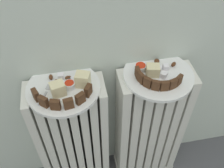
# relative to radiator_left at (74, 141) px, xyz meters

# --- Properties ---
(radiator_left) EXTENTS (0.30, 0.13, 0.67)m
(radiator_left) POSITION_rel_radiator_left_xyz_m (0.00, 0.00, 0.00)
(radiator_left) COLOR silver
(radiator_left) RESTS_ON ground_plane
(radiator_right) EXTENTS (0.30, 0.13, 0.67)m
(radiator_right) POSITION_rel_radiator_left_xyz_m (0.34, 0.00, -0.00)
(radiator_right) COLOR silver
(radiator_right) RESTS_ON ground_plane
(plate_left) EXTENTS (0.25, 0.25, 0.01)m
(plate_left) POSITION_rel_radiator_left_xyz_m (0.00, 0.00, 0.34)
(plate_left) COLOR white
(plate_left) RESTS_ON radiator_left
(plate_right) EXTENTS (0.25, 0.25, 0.01)m
(plate_right) POSITION_rel_radiator_left_xyz_m (0.34, 0.00, 0.34)
(plate_right) COLOR white
(plate_right) RESTS_ON radiator_right
(dark_cake_slice_left_0) EXTENTS (0.03, 0.04, 0.04)m
(dark_cake_slice_left_0) POSITION_rel_radiator_left_xyz_m (-0.09, -0.04, 0.37)
(dark_cake_slice_left_0) COLOR #472B19
(dark_cake_slice_left_0) RESTS_ON plate_left
(dark_cake_slice_left_1) EXTENTS (0.03, 0.03, 0.04)m
(dark_cake_slice_left_1) POSITION_rel_radiator_left_xyz_m (-0.06, -0.07, 0.37)
(dark_cake_slice_left_1) COLOR #472B19
(dark_cake_slice_left_1) RESTS_ON plate_left
(dark_cake_slice_left_2) EXTENTS (0.03, 0.02, 0.04)m
(dark_cake_slice_left_2) POSITION_rel_radiator_left_xyz_m (-0.03, -0.09, 0.37)
(dark_cake_slice_left_2) COLOR #472B19
(dark_cake_slice_left_2) RESTS_ON plate_left
(dark_cake_slice_left_3) EXTENTS (0.03, 0.02, 0.04)m
(dark_cake_slice_left_3) POSITION_rel_radiator_left_xyz_m (0.01, -0.09, 0.37)
(dark_cake_slice_left_3) COLOR #472B19
(dark_cake_slice_left_3) RESTS_ON plate_left
(dark_cake_slice_left_4) EXTENTS (0.03, 0.03, 0.04)m
(dark_cake_slice_left_4) POSITION_rel_radiator_left_xyz_m (0.05, -0.08, 0.37)
(dark_cake_slice_left_4) COLOR #472B19
(dark_cake_slice_left_4) RESTS_ON plate_left
(dark_cake_slice_left_5) EXTENTS (0.03, 0.03, 0.04)m
(dark_cake_slice_left_5) POSITION_rel_radiator_left_xyz_m (0.08, -0.05, 0.37)
(dark_cake_slice_left_5) COLOR #472B19
(dark_cake_slice_left_5) RESTS_ON plate_left
(marble_cake_slice_left_0) EXTENTS (0.05, 0.05, 0.05)m
(marble_cake_slice_left_0) POSITION_rel_radiator_left_xyz_m (-0.02, -0.03, 0.37)
(marble_cake_slice_left_0) COLOR beige
(marble_cake_slice_left_0) RESTS_ON plate_left
(marble_cake_slice_left_1) EXTENTS (0.06, 0.05, 0.05)m
(marble_cake_slice_left_1) POSITION_rel_radiator_left_xyz_m (0.07, -0.00, 0.38)
(marble_cake_slice_left_1) COLOR beige
(marble_cake_slice_left_1) RESTS_ON plate_left
(turkish_delight_left_0) EXTENTS (0.03, 0.03, 0.02)m
(turkish_delight_left_0) POSITION_rel_radiator_left_xyz_m (0.04, 0.02, 0.36)
(turkish_delight_left_0) COLOR white
(turkish_delight_left_0) RESTS_ON plate_left
(turkish_delight_left_1) EXTENTS (0.02, 0.02, 0.02)m
(turkish_delight_left_1) POSITION_rel_radiator_left_xyz_m (-0.00, 0.04, 0.36)
(turkish_delight_left_1) COLOR white
(turkish_delight_left_1) RESTS_ON plate_left
(medjool_date_left_0) EXTENTS (0.03, 0.02, 0.02)m
(medjool_date_left_0) POSITION_rel_radiator_left_xyz_m (0.02, 0.03, 0.36)
(medjool_date_left_0) COLOR #4C2814
(medjool_date_left_0) RESTS_ON plate_left
(medjool_date_left_1) EXTENTS (0.01, 0.02, 0.02)m
(medjool_date_left_1) POSITION_rel_radiator_left_xyz_m (-0.04, 0.05, 0.36)
(medjool_date_left_1) COLOR #4C2814
(medjool_date_left_1) RESTS_ON plate_left
(medjool_date_left_2) EXTENTS (0.02, 0.03, 0.02)m
(medjool_date_left_2) POSITION_rel_radiator_left_xyz_m (-0.02, 0.02, 0.36)
(medjool_date_left_2) COLOR #4C2814
(medjool_date_left_2) RESTS_ON plate_left
(jam_bowl_left) EXTENTS (0.04, 0.04, 0.02)m
(jam_bowl_left) POSITION_rel_radiator_left_xyz_m (0.02, -0.01, 0.36)
(jam_bowl_left) COLOR white
(jam_bowl_left) RESTS_ON plate_left
(dark_cake_slice_right_0) EXTENTS (0.01, 0.03, 0.04)m
(dark_cake_slice_right_0) POSITION_rel_radiator_left_xyz_m (0.26, 0.00, 0.37)
(dark_cake_slice_right_0) COLOR #472B19
(dark_cake_slice_right_0) RESTS_ON plate_right
(dark_cake_slice_right_1) EXTENTS (0.02, 0.03, 0.04)m
(dark_cake_slice_right_1) POSITION_rel_radiator_left_xyz_m (0.27, -0.03, 0.37)
(dark_cake_slice_right_1) COLOR #472B19
(dark_cake_slice_right_1) RESTS_ON plate_right
(dark_cake_slice_right_2) EXTENTS (0.03, 0.03, 0.04)m
(dark_cake_slice_right_2) POSITION_rel_radiator_left_xyz_m (0.28, -0.05, 0.37)
(dark_cake_slice_right_2) COLOR #472B19
(dark_cake_slice_right_2) RESTS_ON plate_right
(dark_cake_slice_right_3) EXTENTS (0.03, 0.02, 0.04)m
(dark_cake_slice_right_3) POSITION_rel_radiator_left_xyz_m (0.30, -0.07, 0.37)
(dark_cake_slice_right_3) COLOR #472B19
(dark_cake_slice_right_3) RESTS_ON plate_right
(dark_cake_slice_right_4) EXTENTS (0.03, 0.02, 0.04)m
(dark_cake_slice_right_4) POSITION_rel_radiator_left_xyz_m (0.33, -0.08, 0.37)
(dark_cake_slice_right_4) COLOR #472B19
(dark_cake_slice_right_4) RESTS_ON plate_right
(dark_cake_slice_right_5) EXTENTS (0.03, 0.02, 0.04)m
(dark_cake_slice_right_5) POSITION_rel_radiator_left_xyz_m (0.36, -0.08, 0.37)
(dark_cake_slice_right_5) COLOR #472B19
(dark_cake_slice_right_5) RESTS_ON plate_right
(dark_cake_slice_right_6) EXTENTS (0.03, 0.03, 0.04)m
(dark_cake_slice_right_6) POSITION_rel_radiator_left_xyz_m (0.39, -0.06, 0.37)
(dark_cake_slice_right_6) COLOR #472B19
(dark_cake_slice_right_6) RESTS_ON plate_right
(marble_cake_slice_right_0) EXTENTS (0.05, 0.05, 0.04)m
(marble_cake_slice_right_0) POSITION_rel_radiator_left_xyz_m (0.32, 0.00, 0.37)
(marble_cake_slice_right_0) COLOR beige
(marble_cake_slice_right_0) RESTS_ON plate_right
(turkish_delight_right_0) EXTENTS (0.02, 0.02, 0.02)m
(turkish_delight_right_0) POSITION_rel_radiator_left_xyz_m (0.37, 0.02, 0.36)
(turkish_delight_right_0) COLOR white
(turkish_delight_right_0) RESTS_ON plate_right
(turkish_delight_right_1) EXTENTS (0.03, 0.03, 0.02)m
(turkish_delight_right_1) POSITION_rel_radiator_left_xyz_m (0.35, -0.02, 0.36)
(turkish_delight_right_1) COLOR white
(turkish_delight_right_1) RESTS_ON plate_right
(turkish_delight_right_2) EXTENTS (0.02, 0.02, 0.02)m
(turkish_delight_right_2) POSITION_rel_radiator_left_xyz_m (0.35, 0.02, 0.36)
(turkish_delight_right_2) COLOR white
(turkish_delight_right_2) RESTS_ON plate_right
(medjool_date_right_0) EXTENTS (0.03, 0.03, 0.02)m
(medjool_date_right_0) POSITION_rel_radiator_left_xyz_m (0.41, 0.03, 0.36)
(medjool_date_right_0) COLOR #4C2814
(medjool_date_right_0) RESTS_ON plate_right
(medjool_date_right_1) EXTENTS (0.02, 0.03, 0.02)m
(medjool_date_right_1) POSITION_rel_radiator_left_xyz_m (0.35, 0.06, 0.36)
(medjool_date_right_1) COLOR #4C2814
(medjool_date_right_1) RESTS_ON plate_right
(jam_bowl_right) EXTENTS (0.04, 0.04, 0.02)m
(jam_bowl_right) POSITION_rel_radiator_left_xyz_m (0.28, 0.03, 0.36)
(jam_bowl_right) COLOR white
(jam_bowl_right) RESTS_ON plate_right
(fork) EXTENTS (0.05, 0.09, 0.00)m
(fork) POSITION_rel_radiator_left_xyz_m (-0.06, -0.02, 0.35)
(fork) COLOR #B7B7BC
(fork) RESTS_ON plate_left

